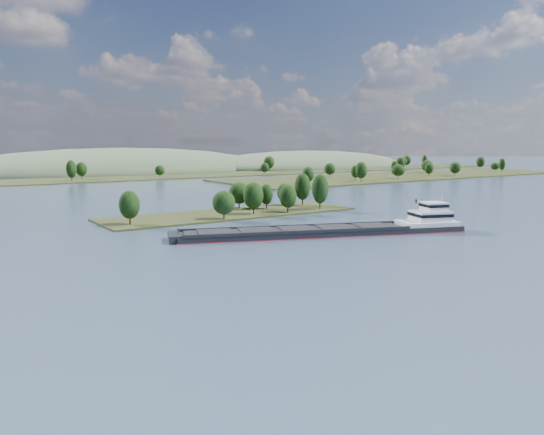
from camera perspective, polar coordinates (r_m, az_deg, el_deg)
ground at (r=155.21m, az=6.58°, el=-2.20°), size 1800.00×1800.00×0.00m
tree_island at (r=205.95m, az=-2.68°, el=1.58°), size 100.00×32.63×15.56m
right_bank at (r=443.65m, az=14.31°, el=4.47°), size 320.00×90.00×15.23m
back_shoreline at (r=411.32m, az=-18.53°, el=3.97°), size 900.00×60.00×15.99m
hill_east at (r=589.09m, az=3.79°, el=5.45°), size 260.00×140.00×36.00m
hill_west at (r=521.72m, az=-16.09°, el=4.80°), size 320.00×160.00×44.00m
cargo_barge at (r=161.85m, az=7.50°, el=-1.23°), size 88.34×41.10×12.20m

